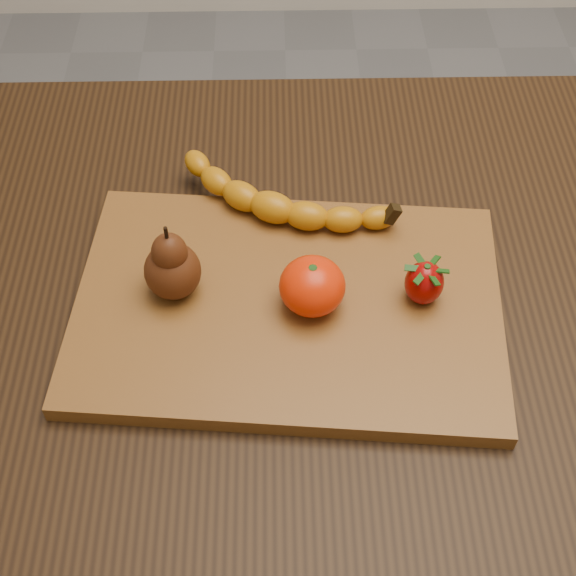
{
  "coord_description": "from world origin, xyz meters",
  "views": [
    {
      "loc": [
        -0.03,
        -0.58,
        1.45
      ],
      "look_at": [
        -0.02,
        -0.06,
        0.8
      ],
      "focal_mm": 50.0,
      "sensor_mm": 36.0,
      "label": 1
    }
  ],
  "objects_px": {
    "table": "(306,321)",
    "cutting_board": "(288,306)",
    "mandarin": "(312,286)",
    "pear": "(171,260)"
  },
  "relations": [
    {
      "from": "table",
      "to": "cutting_board",
      "type": "height_order",
      "value": "cutting_board"
    },
    {
      "from": "table",
      "to": "mandarin",
      "type": "distance_m",
      "value": 0.16
    },
    {
      "from": "mandarin",
      "to": "table",
      "type": "bearing_deg",
      "value": 91.82
    },
    {
      "from": "cutting_board",
      "to": "pear",
      "type": "height_order",
      "value": "pear"
    },
    {
      "from": "table",
      "to": "pear",
      "type": "distance_m",
      "value": 0.22
    },
    {
      "from": "mandarin",
      "to": "cutting_board",
      "type": "bearing_deg",
      "value": 167.64
    },
    {
      "from": "cutting_board",
      "to": "mandarin",
      "type": "bearing_deg",
      "value": -7.23
    },
    {
      "from": "cutting_board",
      "to": "pear",
      "type": "xyz_separation_m",
      "value": [
        -0.12,
        0.02,
        0.06
      ]
    },
    {
      "from": "table",
      "to": "pear",
      "type": "bearing_deg",
      "value": -163.33
    },
    {
      "from": "pear",
      "to": "mandarin",
      "type": "height_order",
      "value": "pear"
    }
  ]
}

